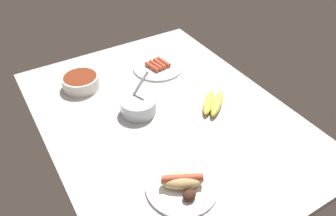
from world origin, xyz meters
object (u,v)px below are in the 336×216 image
plate_hotdog_assembled (182,184)px  banana_bunch (213,103)px  plate_sausages (158,67)px  bowl_chili (81,81)px  bowl_coleslaw (138,105)px

plate_hotdog_assembled → banana_bunch: 42.53cm
plate_sausages → bowl_chili: bearing=83.7°
plate_hotdog_assembled → plate_sausages: 69.46cm
plate_hotdog_assembled → bowl_chili: bearing=6.8°
banana_bunch → plate_hotdog_assembled: bearing=130.1°
bowl_chili → plate_sausages: bearing=-96.3°
bowl_chili → plate_sausages: size_ratio=0.67×
bowl_chili → plate_sausages: (-3.94, -35.82, -2.17)cm
plate_hotdog_assembled → bowl_chili: (67.62, 8.10, 1.16)cm
plate_hotdog_assembled → banana_bunch: size_ratio=1.37×
bowl_coleslaw → plate_sausages: (23.66, -22.30, -2.52)cm
bowl_coleslaw → banana_bunch: 29.95cm
bowl_coleslaw → banana_bunch: bowl_coleslaw is taller
plate_hotdog_assembled → bowl_chili: plate_hotdog_assembled is taller
banana_bunch → bowl_coleslaw: bearing=65.0°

